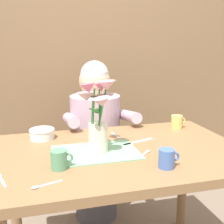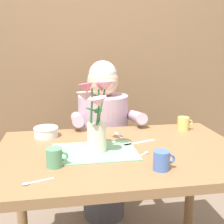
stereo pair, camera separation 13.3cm
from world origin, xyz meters
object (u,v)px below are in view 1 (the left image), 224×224
flower_vase (98,115)px  dinner_knife (138,142)px  ceramic_bowl (42,133)px  tea_cup (59,160)px  seated_person (96,143)px  coffee_cup (167,158)px  ceramic_mug (177,122)px

flower_vase → dinner_knife: bearing=20.5°
ceramic_bowl → dinner_knife: ceramic_bowl is taller
dinner_knife → flower_vase: bearing=-178.5°
tea_cup → dinner_knife: bearing=27.9°
flower_vase → ceramic_bowl: size_ratio=2.51×
ceramic_bowl → seated_person: bearing=42.6°
flower_vase → coffee_cup: bearing=-45.5°
flower_vase → tea_cup: flower_vase is taller
flower_vase → tea_cup: (-0.19, -0.14, -0.14)m
seated_person → tea_cup: size_ratio=12.20×
dinner_knife → seated_person: bearing=82.9°
dinner_knife → ceramic_mug: size_ratio=2.04×
ceramic_mug → seated_person: bearing=140.6°
flower_vase → coffee_cup: flower_vase is taller
ceramic_bowl → dinner_knife: 0.52m
ceramic_bowl → coffee_cup: bearing=-46.9°
coffee_cup → ceramic_mug: bearing=58.6°
seated_person → ceramic_mug: 0.59m
flower_vase → ceramic_bowl: flower_vase is taller
seated_person → dinner_knife: (0.11, -0.53, 0.18)m
seated_person → dinner_knife: 0.57m
flower_vase → ceramic_mug: 0.63m
flower_vase → ceramic_bowl: (-0.25, 0.28, -0.15)m
ceramic_bowl → ceramic_mug: (0.80, -0.01, 0.01)m
flower_vase → seated_person: bearing=78.7°
ceramic_mug → coffee_cup: size_ratio=1.00×
seated_person → ceramic_mug: bearing=-37.2°
flower_vase → dinner_knife: size_ratio=1.80×
flower_vase → ceramic_bowl: 0.40m
seated_person → ceramic_mug: size_ratio=12.20×
ceramic_bowl → dinner_knife: size_ratio=0.72×
dinner_knife → ceramic_mug: (0.32, 0.18, 0.04)m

